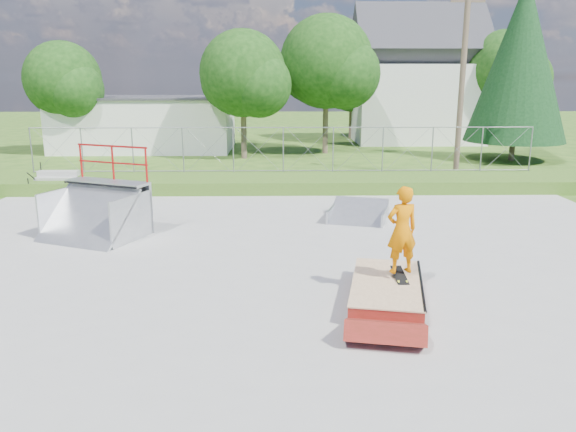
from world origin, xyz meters
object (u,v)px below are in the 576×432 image
quarter_pipe (91,195)px  flat_bank_ramp (358,213)px  skater (402,234)px  grind_box (386,291)px

quarter_pipe → flat_bank_ramp: size_ratio=1.36×
flat_bank_ramp → skater: size_ratio=1.04×
flat_bank_ramp → grind_box: bearing=-77.0°
grind_box → quarter_pipe: 8.39m
flat_bank_ramp → quarter_pipe: bearing=-150.1°
quarter_pipe → flat_bank_ramp: quarter_pipe is taller
skater → flat_bank_ramp: bearing=-105.2°
grind_box → quarter_pipe: quarter_pipe is taller
grind_box → quarter_pipe: size_ratio=1.22×
flat_bank_ramp → skater: (-0.06, -6.07, 1.05)m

